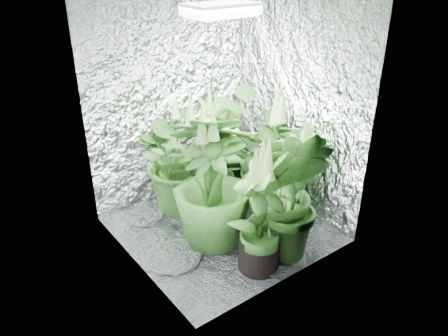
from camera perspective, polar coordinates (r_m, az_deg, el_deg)
The scene contains 12 objects.
ground at distance 3.86m, azimuth -0.32°, elevation -8.02°, with size 1.60×1.60×0.00m, color white.
walls at distance 3.39m, azimuth -0.37°, elevation 6.01°, with size 1.62×1.62×2.00m.
grow_lamp at distance 3.20m, azimuth -0.41°, elevation 20.00°, with size 0.50×0.30×0.22m.
plant_a at distance 3.95m, azimuth -5.57°, elevation 1.35°, with size 1.04×1.04×1.09m.
plant_b at distance 3.94m, azimuth -0.92°, elevation 1.47°, with size 0.75×0.75×1.13m.
plant_c at distance 4.31m, azimuth -0.02°, elevation 2.55°, with size 0.59×0.59×0.96m.
plant_d at distance 3.40m, azimuth -1.54°, elevation -1.73°, with size 0.89×0.89×1.24m.
plant_e at distance 3.85m, azimuth 6.86°, elevation 1.56°, with size 1.23×1.23×1.22m.
plant_f at distance 3.19m, azimuth 4.80°, elevation -5.97°, with size 0.72×0.72×1.08m.
plant_g at distance 3.32m, azimuth 8.28°, elevation -3.35°, with size 0.79×0.79×1.18m.
circulation_fan at distance 4.35m, azimuth 2.97°, elevation -1.35°, with size 0.17×0.33×0.38m.
plant_label at distance 3.31m, azimuth 5.97°, elevation -8.51°, with size 0.05×0.01×0.09m, color white.
Camera 1 is at (-1.89, -2.56, 2.19)m, focal length 35.00 mm.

